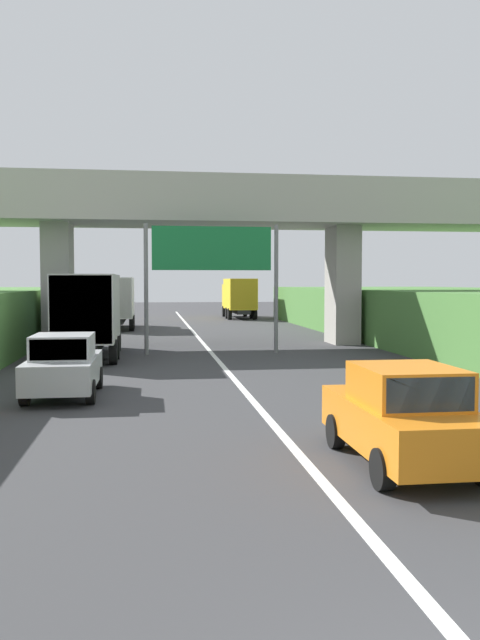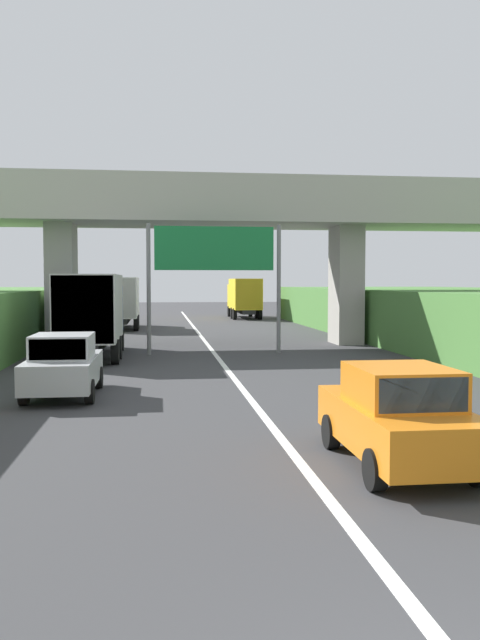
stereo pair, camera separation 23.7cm
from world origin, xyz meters
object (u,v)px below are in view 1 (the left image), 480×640
car_orange (404,416)px  truck_blue (90,311)px  truck_yellow (239,296)px  overhead_highway_sign (212,258)px  truck_black (116,300)px  car_silver (64,366)px

car_orange → truck_blue: bearing=111.7°
truck_blue → truck_yellow: same height
overhead_highway_sign → truck_yellow: bearing=80.0°
overhead_highway_sign → truck_blue: overhead_highway_sign is taller
overhead_highway_sign → truck_black: 17.17m
car_orange → truck_yellow: bearing=85.9°
truck_black → car_silver: truck_black is taller
overhead_highway_sign → truck_yellow: 28.71m
car_silver → car_orange: 10.18m
car_orange → truck_black: bearing=100.9°
overhead_highway_sign → car_orange: bearing=-84.9°
car_silver → car_orange: bearing=-49.3°
truck_blue → car_orange: truck_blue is taller
truck_black → truck_blue: size_ratio=1.00×
overhead_highway_sign → car_silver: 11.90m
truck_blue → truck_yellow: (10.11, 29.19, 0.00)m
overhead_highway_sign → car_orange: 18.35m
truck_yellow → car_silver: truck_yellow is taller
truck_black → car_silver: size_ratio=1.78×
truck_yellow → truck_black: bearing=-129.8°
overhead_highway_sign → truck_black: bearing=106.9°
overhead_highway_sign → truck_black: (-4.96, 16.28, -2.28)m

